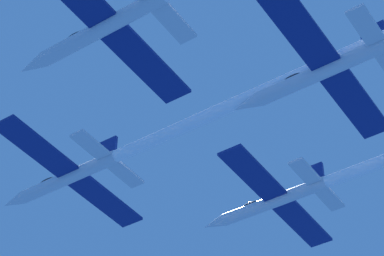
% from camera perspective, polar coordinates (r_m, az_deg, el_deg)
% --- Properties ---
extents(jet_lead, '(17.63, 47.73, 2.92)m').
position_cam_1_polar(jet_lead, '(64.98, -0.73, 0.08)').
color(jet_lead, silver).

